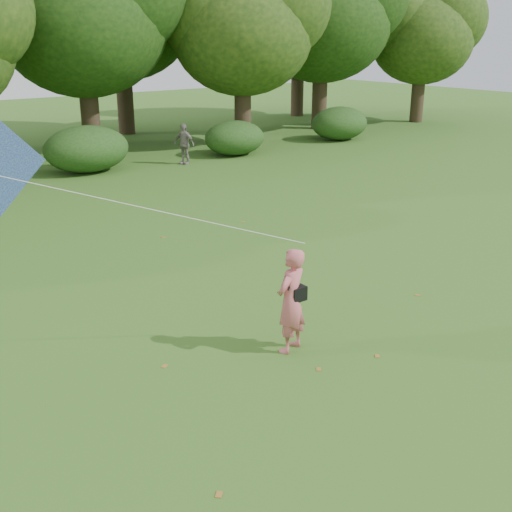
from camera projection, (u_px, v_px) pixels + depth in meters
ground at (343, 364)px, 11.11m from camera, size 100.00×100.00×0.00m
man_kite_flyer at (291, 301)px, 11.28m from camera, size 0.81×0.66×1.92m
bystander_right at (184, 144)px, 27.58m from camera, size 0.80×1.10×1.74m
crossbody_bag at (297, 293)px, 11.28m from camera, size 0.43×0.20×0.74m
tree_line at (1, 27)px, 27.44m from camera, size 54.70×15.30×9.48m
fallen_leaves at (240, 315)px, 12.98m from camera, size 7.59×14.04×0.01m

